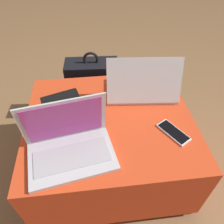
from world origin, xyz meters
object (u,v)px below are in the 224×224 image
backpack (93,89)px  wrist_brace (60,101)px  cell_phone (173,132)px  laptop_near (69,144)px  laptop_far (142,87)px

backpack → wrist_brace: bearing=69.9°
cell_phone → laptop_near: bearing=-24.7°
laptop_far → cell_phone: bearing=112.4°
laptop_near → cell_phone: laptop_near is taller
cell_phone → wrist_brace: size_ratio=0.84×
laptop_far → backpack: (-0.25, 0.33, -0.25)m
laptop_far → backpack: bearing=-47.5°
wrist_brace → cell_phone: bearing=-24.7°
backpack → laptop_far: bearing=130.7°
backpack → laptop_near: bearing=83.5°
cell_phone → wrist_brace: wrist_brace is taller
cell_phone → wrist_brace: 0.56m
backpack → wrist_brace: backpack is taller
cell_phone → backpack: backpack is taller
backpack → cell_phone: bearing=122.3°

